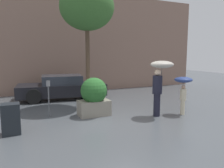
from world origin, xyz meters
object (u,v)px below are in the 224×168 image
object	(u,v)px
planter_box	(94,96)
parking_meter	(48,91)
parked_car_near	(62,88)
newspaper_box	(11,119)
person_child	(183,85)
street_tree	(87,8)
person_adult	(160,76)

from	to	relation	value
planter_box	parking_meter	distance (m)	1.67
parked_car_near	newspaper_box	xyz separation A→B (m)	(-2.36, -4.52, -0.13)
planter_box	newspaper_box	distance (m)	2.97
person_child	newspaper_box	xyz separation A→B (m)	(-6.00, 0.33, -0.67)
person_child	parked_car_near	world-z (taller)	person_child
street_tree	person_child	bearing A→B (deg)	-44.87
person_child	parking_meter	distance (m)	5.05
person_adult	street_tree	size ratio (longest dim) A/B	0.39
planter_box	newspaper_box	bearing A→B (deg)	-162.85
person_child	newspaper_box	bearing A→B (deg)	121.78
person_child	person_adult	bearing A→B (deg)	115.51
planter_box	parking_meter	size ratio (longest dim) A/B	1.07
person_adult	newspaper_box	world-z (taller)	person_adult
planter_box	parked_car_near	world-z (taller)	planter_box
planter_box	person_adult	distance (m)	2.55
person_child	newspaper_box	world-z (taller)	person_child
person_adult	newspaper_box	distance (m)	5.14
parking_meter	planter_box	bearing A→B (deg)	-18.17
parked_car_near	parking_meter	bearing A→B (deg)	167.36
planter_box	person_child	distance (m)	3.42
parking_meter	newspaper_box	bearing A→B (deg)	-132.15
street_tree	newspaper_box	world-z (taller)	street_tree
parked_car_near	newspaper_box	size ratio (longest dim) A/B	5.06
person_child	parking_meter	bearing A→B (deg)	105.02
person_child	parking_meter	world-z (taller)	person_child
parking_meter	newspaper_box	distance (m)	1.94
planter_box	street_tree	world-z (taller)	street_tree
planter_box	newspaper_box	xyz separation A→B (m)	(-2.83, -0.87, -0.29)
person_adult	parking_meter	distance (m)	4.12
person_adult	newspaper_box	size ratio (longest dim) A/B	2.29
parked_car_near	parking_meter	world-z (taller)	parking_meter
person_child	parked_car_near	xyz separation A→B (m)	(-3.64, 4.86, -0.54)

